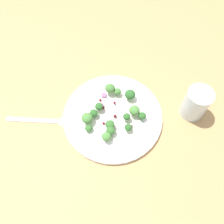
# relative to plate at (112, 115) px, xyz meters

# --- Properties ---
(ground_plane) EXTENTS (1.80, 1.80, 0.02)m
(ground_plane) POSITION_rel_plate_xyz_m (0.03, -0.00, -0.02)
(ground_plane) COLOR tan
(plate) EXTENTS (0.27, 0.27, 0.02)m
(plate) POSITION_rel_plate_xyz_m (0.00, 0.00, 0.00)
(plate) COLOR white
(plate) RESTS_ON ground_plane
(dressing_pool) EXTENTS (0.16, 0.16, 0.00)m
(dressing_pool) POSITION_rel_plate_xyz_m (0.00, -0.00, 0.00)
(dressing_pool) COLOR white
(dressing_pool) RESTS_ON plate
(broccoli_floret_0) EXTENTS (0.02, 0.02, 0.02)m
(broccoli_floret_0) POSITION_rel_plate_xyz_m (-0.07, 0.01, 0.02)
(broccoli_floret_0) COLOR #ADD18E
(broccoli_floret_0) RESTS_ON plate
(broccoli_floret_1) EXTENTS (0.02, 0.02, 0.02)m
(broccoli_floret_1) POSITION_rel_plate_xyz_m (0.01, -0.04, 0.02)
(broccoli_floret_1) COLOR #ADD18E
(broccoli_floret_1) RESTS_ON plate
(broccoli_floret_2) EXTENTS (0.02, 0.02, 0.02)m
(broccoli_floret_2) POSITION_rel_plate_xyz_m (-0.04, 0.03, 0.02)
(broccoli_floret_2) COLOR #9EC684
(broccoli_floret_2) RESTS_ON plate
(broccoli_floret_3) EXTENTS (0.03, 0.03, 0.03)m
(broccoli_floret_3) POSITION_rel_plate_xyz_m (0.05, 0.05, 0.03)
(broccoli_floret_3) COLOR #9EC684
(broccoli_floret_3) RESTS_ON plate
(broccoli_floret_4) EXTENTS (0.03, 0.03, 0.03)m
(broccoli_floret_4) POSITION_rel_plate_xyz_m (0.04, -0.04, 0.03)
(broccoli_floret_4) COLOR #ADD18E
(broccoli_floret_4) RESTS_ON plate
(broccoli_floret_5) EXTENTS (0.02, 0.02, 0.02)m
(broccoli_floret_5) POSITION_rel_plate_xyz_m (-0.04, -0.03, 0.02)
(broccoli_floret_5) COLOR #ADD18E
(broccoli_floret_5) RESTS_ON plate
(broccoli_floret_6) EXTENTS (0.02, 0.02, 0.02)m
(broccoli_floret_6) POSITION_rel_plate_xyz_m (-0.01, -0.06, 0.02)
(broccoli_floret_6) COLOR #9EC684
(broccoli_floret_6) RESTS_ON plate
(broccoli_floret_7) EXTENTS (0.02, 0.02, 0.02)m
(broccoli_floret_7) POSITION_rel_plate_xyz_m (-0.06, -0.04, 0.02)
(broccoli_floret_7) COLOR #8EB77A
(broccoli_floret_7) RESTS_ON plate
(broccoli_floret_8) EXTENTS (0.02, 0.02, 0.02)m
(broccoli_floret_8) POSITION_rel_plate_xyz_m (-0.01, 0.03, 0.02)
(broccoli_floret_8) COLOR #9EC684
(broccoli_floret_8) RESTS_ON plate
(broccoli_floret_9) EXTENTS (0.02, 0.02, 0.02)m
(broccoli_floret_9) POSITION_rel_plate_xyz_m (0.05, -0.07, 0.02)
(broccoli_floret_9) COLOR #8EB77A
(broccoli_floret_9) RESTS_ON plate
(broccoli_floret_10) EXTENTS (0.02, 0.02, 0.02)m
(broccoli_floret_10) POSITION_rel_plate_xyz_m (-0.03, -0.02, 0.02)
(broccoli_floret_10) COLOR #9EC684
(broccoli_floret_10) RESTS_ON plate
(broccoli_floret_11) EXTENTS (0.02, 0.02, 0.02)m
(broccoli_floret_11) POSITION_rel_plate_xyz_m (0.06, 0.03, 0.02)
(broccoli_floret_11) COLOR #ADD18E
(broccoli_floret_11) RESTS_ON plate
(broccoli_floret_12) EXTENTS (0.03, 0.03, 0.03)m
(broccoli_floret_12) POSITION_rel_plate_xyz_m (0.07, -0.00, 0.02)
(broccoli_floret_12) COLOR #9EC684
(broccoli_floret_12) RESTS_ON plate
(broccoli_floret_13) EXTENTS (0.03, 0.03, 0.03)m
(broccoli_floret_13) POSITION_rel_plate_xyz_m (-0.06, 0.03, 0.03)
(broccoli_floret_13) COLOR #9EC684
(broccoli_floret_13) RESTS_ON plate
(cranberry_0) EXTENTS (0.01, 0.01, 0.01)m
(cranberry_0) POSITION_rel_plate_xyz_m (0.03, 0.02, 0.01)
(cranberry_0) COLOR maroon
(cranberry_0) RESTS_ON plate
(cranberry_1) EXTENTS (0.01, 0.01, 0.01)m
(cranberry_1) POSITION_rel_plate_xyz_m (0.01, 0.05, 0.01)
(cranberry_1) COLOR maroon
(cranberry_1) RESTS_ON plate
(cranberry_2) EXTENTS (0.01, 0.01, 0.01)m
(cranberry_2) POSITION_rel_plate_xyz_m (-0.04, -0.00, 0.01)
(cranberry_2) COLOR maroon
(cranberry_2) RESTS_ON plate
(cranberry_3) EXTENTS (0.01, 0.01, 0.01)m
(cranberry_3) POSITION_rel_plate_xyz_m (-0.00, -0.01, 0.01)
(cranberry_3) COLOR maroon
(cranberry_3) RESTS_ON plate
(cranberry_4) EXTENTS (0.01, 0.01, 0.01)m
(cranberry_4) POSITION_rel_plate_xyz_m (-0.00, 0.03, 0.01)
(cranberry_4) COLOR maroon
(cranberry_4) RESTS_ON plate
(cranberry_5) EXTENTS (0.01, 0.01, 0.01)m
(cranberry_5) POSITION_rel_plate_xyz_m (0.01, -0.06, 0.01)
(cranberry_5) COLOR maroon
(cranberry_5) RESTS_ON plate
(cranberry_6) EXTENTS (0.01, 0.01, 0.01)m
(cranberry_6) POSITION_rel_plate_xyz_m (-0.05, -0.03, 0.01)
(cranberry_6) COLOR #4C0A14
(cranberry_6) RESTS_ON plate
(onion_bit_0) EXTENTS (0.02, 0.02, 0.01)m
(onion_bit_0) POSITION_rel_plate_xyz_m (0.03, 0.06, 0.01)
(onion_bit_0) COLOR #A35B93
(onion_bit_0) RESTS_ON plate
(onion_bit_1) EXTENTS (0.01, 0.01, 0.00)m
(onion_bit_1) POSITION_rel_plate_xyz_m (-0.03, -0.03, 0.01)
(onion_bit_1) COLOR #843D75
(onion_bit_1) RESTS_ON plate
(onion_bit_2) EXTENTS (0.01, 0.01, 0.00)m
(onion_bit_2) POSITION_rel_plate_xyz_m (0.00, 0.04, 0.01)
(onion_bit_2) COLOR #A35B93
(onion_bit_2) RESTS_ON plate
(fork) EXTENTS (0.13, 0.16, 0.01)m
(fork) POSITION_rel_plate_xyz_m (-0.14, 0.13, -0.01)
(fork) COLOR silver
(fork) RESTS_ON ground_plane
(water_glass) EXTENTS (0.07, 0.07, 0.09)m
(water_glass) POSITION_rel_plate_xyz_m (0.16, -0.15, 0.04)
(water_glass) COLOR silver
(water_glass) RESTS_ON ground_plane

